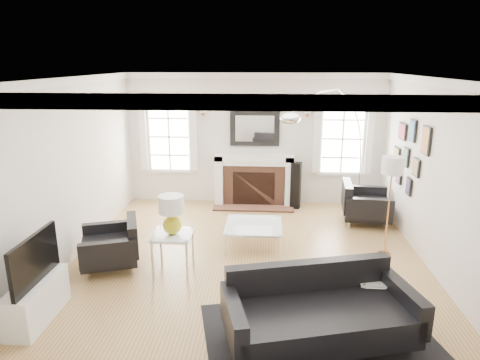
# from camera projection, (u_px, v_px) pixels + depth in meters

# --- Properties ---
(floor) EXTENTS (6.00, 6.00, 0.00)m
(floor) POSITION_uv_depth(u_px,v_px,m) (247.00, 262.00, 6.67)
(floor) COLOR olive
(floor) RESTS_ON ground
(back_wall) EXTENTS (5.50, 0.04, 2.80)m
(back_wall) POSITION_uv_depth(u_px,v_px,m) (255.00, 140.00, 9.18)
(back_wall) COLOR silver
(back_wall) RESTS_ON floor
(front_wall) EXTENTS (5.50, 0.04, 2.80)m
(front_wall) POSITION_uv_depth(u_px,v_px,m) (229.00, 272.00, 3.41)
(front_wall) COLOR silver
(front_wall) RESTS_ON floor
(left_wall) EXTENTS (0.04, 6.00, 2.80)m
(left_wall) POSITION_uv_depth(u_px,v_px,m) (67.00, 172.00, 6.48)
(left_wall) COLOR silver
(left_wall) RESTS_ON floor
(right_wall) EXTENTS (0.04, 6.00, 2.80)m
(right_wall) POSITION_uv_depth(u_px,v_px,m) (439.00, 179.00, 6.12)
(right_wall) COLOR silver
(right_wall) RESTS_ON floor
(ceiling) EXTENTS (5.50, 6.00, 0.02)m
(ceiling) POSITION_uv_depth(u_px,v_px,m) (248.00, 78.00, 5.92)
(ceiling) COLOR white
(ceiling) RESTS_ON back_wall
(crown_molding) EXTENTS (5.50, 6.00, 0.12)m
(crown_molding) POSITION_uv_depth(u_px,v_px,m) (248.00, 83.00, 5.94)
(crown_molding) COLOR white
(crown_molding) RESTS_ON back_wall
(fireplace) EXTENTS (1.70, 0.69, 1.11)m
(fireplace) POSITION_uv_depth(u_px,v_px,m) (254.00, 181.00, 9.21)
(fireplace) COLOR white
(fireplace) RESTS_ON floor
(mantel_mirror) EXTENTS (1.05, 0.07, 0.75)m
(mantel_mirror) POSITION_uv_depth(u_px,v_px,m) (255.00, 128.00, 9.07)
(mantel_mirror) COLOR black
(mantel_mirror) RESTS_ON back_wall
(window_left) EXTENTS (1.24, 0.15, 1.62)m
(window_left) POSITION_uv_depth(u_px,v_px,m) (169.00, 136.00, 9.23)
(window_left) COLOR white
(window_left) RESTS_ON back_wall
(window_right) EXTENTS (1.24, 0.15, 1.62)m
(window_right) POSITION_uv_depth(u_px,v_px,m) (342.00, 138.00, 8.99)
(window_right) COLOR white
(window_right) RESTS_ON back_wall
(gallery_wall) EXTENTS (0.04, 1.73, 1.29)m
(gallery_wall) POSITION_uv_depth(u_px,v_px,m) (410.00, 151.00, 7.33)
(gallery_wall) COLOR black
(gallery_wall) RESTS_ON right_wall
(tv_unit) EXTENTS (0.35, 1.00, 1.09)m
(tv_unit) POSITION_uv_depth(u_px,v_px,m) (36.00, 295.00, 5.11)
(tv_unit) COLOR white
(tv_unit) RESTS_ON floor
(area_rug) EXTENTS (2.97, 2.66, 0.01)m
(area_rug) POSITION_uv_depth(u_px,v_px,m) (325.00, 348.00, 4.66)
(area_rug) COLOR black
(area_rug) RESTS_ON floor
(sofa) EXTENTS (2.23, 1.43, 0.67)m
(sofa) POSITION_uv_depth(u_px,v_px,m) (318.00, 312.00, 4.70)
(sofa) COLOR black
(sofa) RESTS_ON floor
(armchair_left) EXTENTS (1.05, 1.12, 0.61)m
(armchair_left) POSITION_uv_depth(u_px,v_px,m) (113.00, 246.00, 6.43)
(armchair_left) COLOR black
(armchair_left) RESTS_ON floor
(armchair_right) EXTENTS (0.96, 1.05, 0.65)m
(armchair_right) POSITION_uv_depth(u_px,v_px,m) (363.00, 205.00, 8.21)
(armchair_right) COLOR black
(armchair_right) RESTS_ON floor
(coffee_table) EXTENTS (0.93, 0.93, 0.41)m
(coffee_table) POSITION_uv_depth(u_px,v_px,m) (254.00, 226.00, 7.10)
(coffee_table) COLOR silver
(coffee_table) RESTS_ON floor
(side_table_left) EXTENTS (0.57, 0.57, 0.63)m
(side_table_left) POSITION_uv_depth(u_px,v_px,m) (173.00, 241.00, 6.19)
(side_table_left) COLOR silver
(side_table_left) RESTS_ON floor
(nesting_table) EXTENTS (0.46, 0.39, 0.51)m
(nesting_table) POSITION_uv_depth(u_px,v_px,m) (377.00, 287.00, 5.15)
(nesting_table) COLOR silver
(nesting_table) RESTS_ON floor
(gourd_lamp) EXTENTS (0.36, 0.36, 0.58)m
(gourd_lamp) POSITION_uv_depth(u_px,v_px,m) (172.00, 212.00, 6.07)
(gourd_lamp) COLOR gold
(gourd_lamp) RESTS_ON side_table_left
(orange_vase) EXTENTS (0.11, 0.11, 0.18)m
(orange_vase) POSITION_uv_depth(u_px,v_px,m) (378.00, 271.00, 5.10)
(orange_vase) COLOR #D54A1B
(orange_vase) RESTS_ON nesting_table
(arc_floor_lamp) EXTENTS (1.86, 1.72, 2.64)m
(arc_floor_lamp) POSITION_uv_depth(u_px,v_px,m) (328.00, 149.00, 8.11)
(arc_floor_lamp) COLOR silver
(arc_floor_lamp) RESTS_ON floor
(stick_floor_lamp) EXTENTS (0.33, 0.33, 1.62)m
(stick_floor_lamp) POSITION_uv_depth(u_px,v_px,m) (392.00, 171.00, 6.55)
(stick_floor_lamp) COLOR #CA8446
(stick_floor_lamp) RESTS_ON floor
(speaker_tower) EXTENTS (0.24, 0.24, 0.99)m
(speaker_tower) POSITION_uv_depth(u_px,v_px,m) (296.00, 185.00, 9.03)
(speaker_tower) COLOR black
(speaker_tower) RESTS_ON floor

